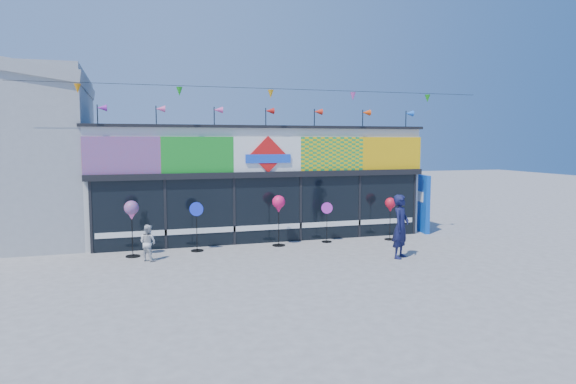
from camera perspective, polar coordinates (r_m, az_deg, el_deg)
name	(u,v)px	position (r m, az deg, el deg)	size (l,w,h in m)	color
ground	(299,265)	(14.93, 1.22, -8.08)	(80.00, 80.00, 0.00)	slate
kite_shop	(251,179)	(20.28, -4.12, 1.40)	(16.00, 5.70, 5.31)	silver
blue_sign	(422,203)	(20.73, 14.71, -1.24)	(0.35, 1.13, 2.24)	#0C49B8
spinner_0	(132,212)	(16.40, -16.99, -2.13)	(0.44, 0.44, 1.74)	black
spinner_1	(197,225)	(16.84, -10.11, -3.66)	(0.43, 0.41, 1.60)	black
spinner_2	(279,205)	(17.34, -1.04, -1.51)	(0.44, 0.44, 1.73)	black
spinner_3	(327,221)	(18.11, 4.34, -3.25)	(0.38, 0.36, 1.41)	black
spinner_4	(390,206)	(18.79, 11.30, -1.55)	(0.39, 0.39, 1.53)	black
adult_man	(401,226)	(15.96, 12.42, -3.76)	(0.71, 0.46, 1.94)	#14163E
child	(148,243)	(15.85, -15.31, -5.46)	(0.53, 0.30, 1.09)	silver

